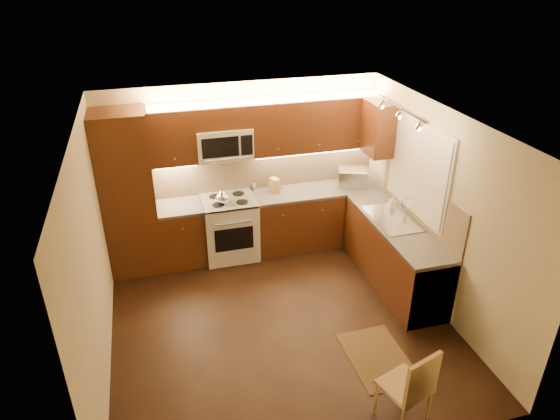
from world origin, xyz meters
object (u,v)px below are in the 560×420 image
object	(u,v)px
stove	(230,228)
soap_bottle	(392,202)
knife_block	(275,185)
kettle	(222,196)
microwave	(224,143)
dining_chair	(405,384)
toaster_oven	(352,177)
sink	(393,214)

from	to	relation	value
stove	soap_bottle	world-z (taller)	soap_bottle
knife_block	soap_bottle	bearing A→B (deg)	-50.56
stove	kettle	world-z (taller)	kettle
knife_block	microwave	bearing A→B (deg)	160.71
stove	dining_chair	distance (m)	3.53
toaster_oven	sink	bearing A→B (deg)	-65.18
kettle	soap_bottle	world-z (taller)	kettle
kettle	knife_block	xyz separation A→B (m)	(0.81, 0.21, -0.02)
stove	dining_chair	bearing A→B (deg)	-72.92
kettle	knife_block	bearing A→B (deg)	26.52
microwave	dining_chair	size ratio (longest dim) A/B	0.84
sink	dining_chair	xyz separation A→B (m)	(-0.96, -2.25, -0.52)
knife_block	dining_chair	size ratio (longest dim) A/B	0.23
microwave	soap_bottle	size ratio (longest dim) A/B	4.30
microwave	knife_block	xyz separation A→B (m)	(0.71, -0.02, -0.71)
sink	knife_block	xyz separation A→B (m)	(-1.29, 1.24, 0.03)
kettle	knife_block	size ratio (longest dim) A/B	1.04
sink	kettle	world-z (taller)	kettle
toaster_oven	microwave	bearing A→B (deg)	-163.08
microwave	sink	xyz separation A→B (m)	(2.00, -1.26, -0.74)
sink	dining_chair	distance (m)	2.50
microwave	sink	size ratio (longest dim) A/B	0.88
microwave	soap_bottle	xyz separation A→B (m)	(2.14, -0.95, -0.73)
kettle	toaster_oven	size ratio (longest dim) A/B	0.51
microwave	dining_chair	world-z (taller)	microwave
soap_bottle	toaster_oven	bearing A→B (deg)	108.42
dining_chair	sink	bearing A→B (deg)	49.10
microwave	knife_block	world-z (taller)	microwave
toaster_oven	kettle	bearing A→B (deg)	-156.20
sink	soap_bottle	bearing A→B (deg)	65.04
sink	knife_block	size ratio (longest dim) A/B	4.05
soap_bottle	knife_block	bearing A→B (deg)	149.67
stove	knife_block	xyz separation A→B (m)	(0.71, 0.11, 0.55)
stove	microwave	size ratio (longest dim) A/B	1.21
microwave	kettle	bearing A→B (deg)	-113.37
stove	microwave	xyz separation A→B (m)	(0.00, 0.14, 1.26)
knife_block	soap_bottle	size ratio (longest dim) A/B	1.20
toaster_oven	knife_block	size ratio (longest dim) A/B	2.02
dining_chair	stove	bearing A→B (deg)	89.35
stove	toaster_oven	size ratio (longest dim) A/B	2.15
soap_bottle	dining_chair	xyz separation A→B (m)	(-1.11, -2.56, -0.53)
toaster_oven	soap_bottle	world-z (taller)	toaster_oven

